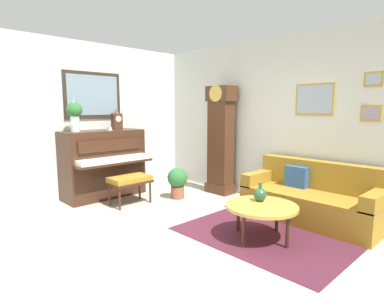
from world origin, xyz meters
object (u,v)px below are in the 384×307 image
at_px(potted_plant, 177,181).
at_px(grandfather_clock, 221,143).
at_px(piano_bench, 130,181).
at_px(piano, 104,163).
at_px(teacup, 110,129).
at_px(flower_vase, 75,113).
at_px(couch, 311,199).
at_px(coffee_table, 262,207).
at_px(mantel_clock, 117,120).
at_px(green_jug, 260,194).

bearing_deg(potted_plant, grandfather_clock, 71.94).
bearing_deg(piano_bench, piano, -173.84).
bearing_deg(teacup, flower_vase, -99.71).
bearing_deg(grandfather_clock, couch, -5.10).
bearing_deg(grandfather_clock, flower_vase, -120.06).
bearing_deg(coffee_table, piano, -171.58).
height_order(couch, coffee_table, couch).
bearing_deg(grandfather_clock, mantel_clock, -131.90).
height_order(grandfather_clock, flower_vase, grandfather_clock).
xyz_separation_m(green_jug, potted_plant, (-1.97, 0.31, -0.20)).
bearing_deg(mantel_clock, couch, 21.66).
height_order(piano_bench, teacup, teacup).
xyz_separation_m(grandfather_clock, teacup, (-1.19, -1.65, 0.28)).
height_order(couch, mantel_clock, mantel_clock).
relative_size(grandfather_clock, potted_plant, 3.62).
relative_size(coffee_table, mantel_clock, 2.32).
height_order(teacup, green_jug, teacup).
bearing_deg(piano, potted_plant, 41.20).
bearing_deg(potted_plant, piano_bench, -109.33).
distance_m(piano, teacup, 0.64).
bearing_deg(green_jug, piano, -169.04).
bearing_deg(flower_vase, piano, 90.22).
bearing_deg(couch, mantel_clock, -158.34).
bearing_deg(piano, flower_vase, -89.78).
relative_size(piano, teacup, 12.41).
height_order(mantel_clock, green_jug, mantel_clock).
bearing_deg(teacup, mantel_clock, 115.61).
bearing_deg(grandfather_clock, potted_plant, -108.06).
bearing_deg(piano_bench, grandfather_clock, 71.32).
xyz_separation_m(teacup, green_jug, (2.88, 0.49, -0.72)).
bearing_deg(green_jug, teacup, -170.42).
relative_size(couch, potted_plant, 3.39).
bearing_deg(flower_vase, green_jug, 19.78).
distance_m(flower_vase, green_jug, 3.33).
relative_size(piano, couch, 0.76).
height_order(mantel_clock, flower_vase, flower_vase).
bearing_deg(grandfather_clock, piano_bench, -108.68).
height_order(grandfather_clock, potted_plant, grandfather_clock).
relative_size(piano, green_jug, 6.00).
distance_m(coffee_table, mantel_clock, 3.25).
relative_size(grandfather_clock, green_jug, 8.46).
relative_size(piano, mantel_clock, 3.79).
bearing_deg(flower_vase, mantel_clock, 89.96).
relative_size(grandfather_clock, coffee_table, 2.31).
relative_size(grandfather_clock, mantel_clock, 5.34).
height_order(coffee_table, mantel_clock, mantel_clock).
xyz_separation_m(piano, mantel_clock, (0.00, 0.30, 0.78)).
height_order(piano, potted_plant, piano).
bearing_deg(piano_bench, flower_vase, -141.90).
distance_m(piano_bench, mantel_clock, 1.25).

